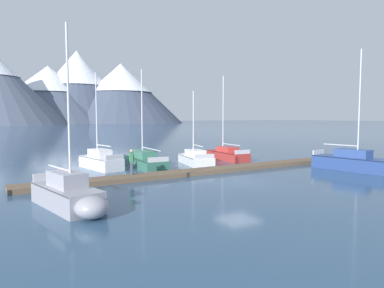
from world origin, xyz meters
name	(u,v)px	position (x,y,z in m)	size (l,w,h in m)	color
ground_plane	(238,182)	(0.00, 0.00, 0.00)	(700.00, 700.00, 0.00)	#2D4C6B
mountain_east_summit	(49,93)	(16.72, 226.50, 19.58)	(88.34, 88.34, 37.19)	#4C566B
mountain_rear_spur	(77,85)	(35.29, 228.20, 25.81)	(76.24, 76.24, 48.86)	#424C60
mountain_north_horn	(121,92)	(62.11, 216.74, 21.50)	(84.67, 84.67, 40.70)	#424C60
dock	(205,171)	(0.00, 4.00, 0.14)	(26.00, 2.77, 0.30)	brown
sailboat_nearest_berth	(70,195)	(-10.55, -1.69, 0.65)	(2.70, 5.69, 8.13)	#93939E
sailboat_second_berth	(98,161)	(-6.27, 10.21, 0.62)	(2.61, 5.90, 7.61)	silver
sailboat_mid_dock_port	(142,160)	(-2.75, 9.59, 0.53)	(2.07, 7.95, 8.01)	#336B56
sailboat_mid_dock_starboard	(193,158)	(1.90, 9.12, 0.49)	(2.88, 6.26, 6.39)	white
sailboat_far_berth	(224,154)	(6.05, 10.29, 0.52)	(2.06, 6.60, 8.09)	#B2332D
sailboat_outer_slip	(358,162)	(10.63, -0.93, 0.66)	(2.78, 7.18, 9.16)	navy
person_on_dock	(132,160)	(-5.60, 4.16, 1.26)	(0.24, 0.59, 1.69)	#384256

